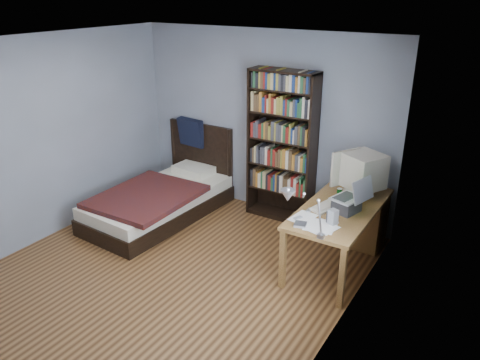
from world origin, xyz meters
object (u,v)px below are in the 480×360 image
at_px(desk, 352,217).
at_px(bookshelf, 282,147).
at_px(speaker, 333,217).
at_px(bed, 163,198).
at_px(crt_monitor, 361,171).
at_px(laptop, 348,202).
at_px(keyboard, 327,206).
at_px(desk_lamp, 294,200).
at_px(soda_can, 339,193).

xyz_separation_m(desk, bookshelf, (-1.12, 0.30, 0.60)).
relative_size(speaker, bed, 0.08).
height_order(crt_monitor, laptop, crt_monitor).
relative_size(keyboard, bookshelf, 0.20).
distance_m(crt_monitor, desk_lamp, 1.64).
relative_size(crt_monitor, bed, 0.28).
bearing_deg(laptop, bookshelf, 146.32).
height_order(speaker, soda_can, speaker).
xyz_separation_m(desk, keyboard, (-0.13, -0.54, 0.33)).
distance_m(laptop, desk_lamp, 1.16).
distance_m(desk, bed, 2.60).
bearing_deg(crt_monitor, laptop, -84.13).
relative_size(soda_can, bookshelf, 0.05).
relative_size(keyboard, speaker, 2.50).
bearing_deg(laptop, speaker, -95.20).
xyz_separation_m(desk, bed, (-2.55, -0.51, -0.16)).
relative_size(desk_lamp, keyboard, 1.60).
bearing_deg(speaker, desk, 114.01).
distance_m(desk, desk_lamp, 1.81).
bearing_deg(soda_can, laptop, -55.08).
bearing_deg(soda_can, crt_monitor, 56.55).
bearing_deg(laptop, soda_can, 124.92).
bearing_deg(desk_lamp, soda_can, 92.62).
xyz_separation_m(desk_lamp, bookshelf, (-1.08, 1.90, -0.24)).
height_order(crt_monitor, bed, crt_monitor).
distance_m(laptop, keyboard, 0.25).
xyz_separation_m(crt_monitor, bookshelf, (-1.18, 0.28, 0.01)).
distance_m(desk, laptop, 0.68).
relative_size(desk, soda_can, 14.38).
distance_m(desk, bookshelf, 1.31).
bearing_deg(bed, speaker, -8.07).
bearing_deg(bed, bookshelf, 29.63).
height_order(bookshelf, bed, bookshelf).
height_order(desk_lamp, speaker, desk_lamp).
xyz_separation_m(bookshelf, bed, (-1.42, -0.81, -0.77)).
bearing_deg(bookshelf, keyboard, -39.94).
bearing_deg(bed, keyboard, -0.60).
xyz_separation_m(desk, soda_can, (-0.10, -0.22, 0.37)).
bearing_deg(keyboard, desk, 90.97).
bearing_deg(desk, soda_can, -115.58).
xyz_separation_m(speaker, bed, (-2.62, 0.37, -0.56)).
distance_m(desk_lamp, soda_can, 1.46).
distance_m(bookshelf, bed, 1.81).
relative_size(keyboard, soda_can, 3.72).
bearing_deg(desk, laptop, -78.34).
height_order(desk_lamp, keyboard, desk_lamp).
bearing_deg(crt_monitor, desk, -160.13).
relative_size(laptop, speaker, 2.48).
relative_size(desk_lamp, bed, 0.30).
xyz_separation_m(desk_lamp, speaker, (0.12, 0.72, -0.45)).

